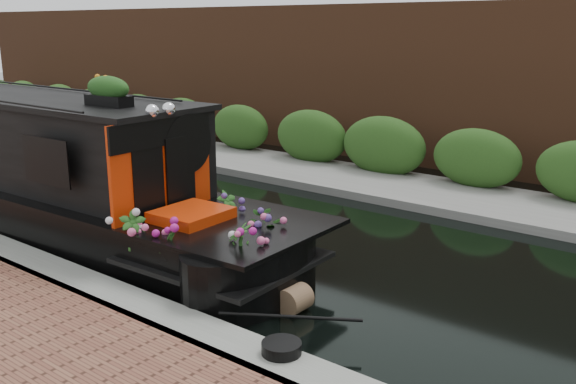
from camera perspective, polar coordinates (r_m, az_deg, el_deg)
The scene contains 8 objects.
ground at distance 11.26m, azimuth -5.18°, elevation -3.36°, with size 80.00×80.00×0.00m, color black.
near_bank_coping at distance 9.32m, azimuth -19.46°, elevation -8.09°, with size 40.00×0.60×0.50m, color gray.
far_bank_path at distance 14.46m, azimuth 6.37°, elevation 0.67°, with size 40.00×2.40×0.34m, color gray.
far_hedge at distance 15.21m, azimuth 8.18°, elevation 1.31°, with size 40.00×1.10×2.80m, color #29501A.
far_brick_wall at distance 17.02m, azimuth 11.79°, elevation 2.57°, with size 40.00×1.00×8.00m, color brown.
narrowboat at distance 12.90m, azimuth -23.62°, elevation 1.84°, with size 12.75×2.76×2.98m.
rope_fender at distance 8.05m, azimuth 0.61°, elevation -9.53°, with size 0.34×0.34×0.36m, color brown.
coiled_mooring_rope at distance 6.66m, azimuth -0.58°, elevation -13.68°, with size 0.41×0.41×0.12m, color black.
Camera 1 is at (7.45, -7.70, 3.47)m, focal length 40.00 mm.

